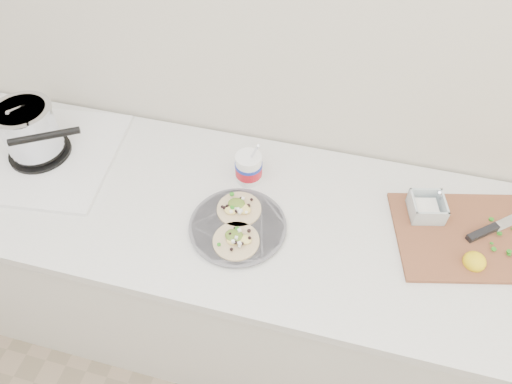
% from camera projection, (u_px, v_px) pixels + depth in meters
% --- Properties ---
extents(counter, '(2.44, 0.66, 0.90)m').
position_uv_depth(counter, '(236.00, 277.00, 1.75)').
color(counter, silver).
rests_on(counter, ground).
extents(stove, '(0.54, 0.51, 0.24)m').
position_uv_depth(stove, '(34.00, 139.00, 1.49)').
color(stove, silver).
rests_on(stove, counter).
extents(taco_plate, '(0.29, 0.29, 0.04)m').
position_uv_depth(taco_plate, '(238.00, 225.00, 1.34)').
color(taco_plate, '#5B5A61').
rests_on(taco_plate, counter).
extents(tub, '(0.09, 0.09, 0.20)m').
position_uv_depth(tub, '(249.00, 166.00, 1.43)').
color(tub, white).
rests_on(tub, counter).
extents(cutboard, '(0.51, 0.40, 0.07)m').
position_uv_depth(cutboard, '(471.00, 231.00, 1.32)').
color(cutboard, brown).
rests_on(cutboard, counter).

